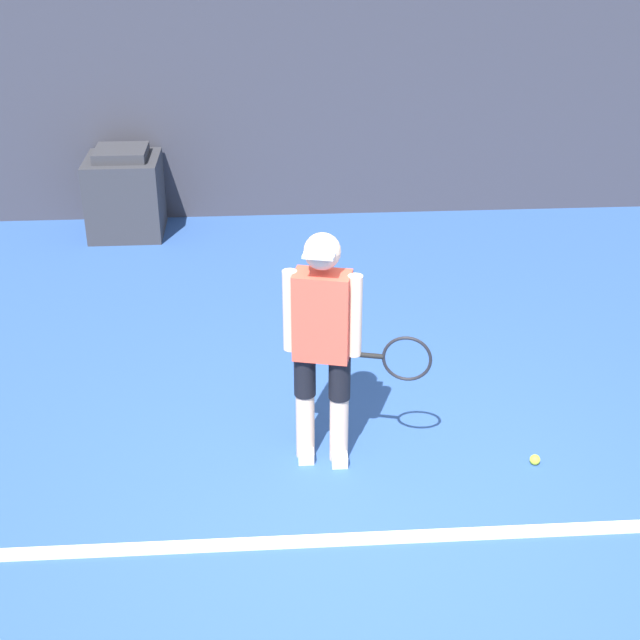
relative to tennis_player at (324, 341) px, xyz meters
name	(u,v)px	position (x,y,z in m)	size (l,w,h in m)	color
ground_plane	(376,529)	(0.26, -0.74, -0.86)	(24.00, 24.00, 0.00)	#2D5193
back_wall	(317,101)	(0.26, 4.60, 0.38)	(24.00, 0.10, 2.47)	#383842
court_baseline	(378,538)	(0.26, -0.82, -0.86)	(21.60, 0.10, 0.01)	white
tennis_player	(324,341)	(0.00, 0.00, 0.00)	(0.89, 0.32, 1.56)	beige
tennis_ball	(535,460)	(1.35, -0.17, -0.83)	(0.07, 0.07, 0.07)	#D1E533
covered_chair	(125,193)	(-1.77, 4.13, -0.43)	(0.74, 0.75, 0.91)	#333338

